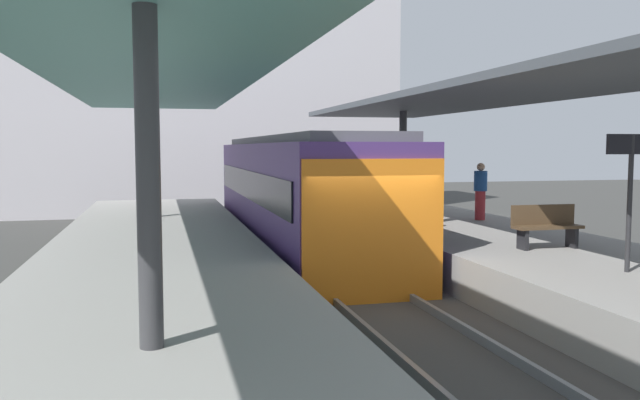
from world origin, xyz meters
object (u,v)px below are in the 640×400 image
platform_sign (631,171)px  passenger_mid_platform (429,190)px  platform_bench (546,225)px  litter_bin (421,212)px  passenger_near_bench (480,191)px  commuter_train (296,193)px

platform_sign → passenger_mid_platform: 7.00m
platform_sign → passenger_mid_platform: size_ratio=1.30×
platform_bench → litter_bin: size_ratio=1.75×
passenger_near_bench → commuter_train: bearing=163.8°
platform_bench → passenger_near_bench: 5.04m
commuter_train → passenger_near_bench: commuter_train is taller
platform_sign → litter_bin: 6.20m
commuter_train → litter_bin: size_ratio=16.87×
commuter_train → platform_sign: (3.58, -8.81, 0.90)m
commuter_train → platform_sign: 9.55m
commuter_train → platform_bench: size_ratio=9.64×
platform_sign → passenger_near_bench: (1.33, 7.38, -0.81)m
commuter_train → passenger_near_bench: (4.90, -1.43, 0.09)m
litter_bin → passenger_near_bench: 2.75m
passenger_near_bench → passenger_mid_platform: (-1.73, -0.43, 0.07)m
commuter_train → passenger_near_bench: bearing=-16.2°
litter_bin → passenger_near_bench: (2.34, 1.39, 0.41)m
litter_bin → passenger_near_bench: bearing=30.6°
litter_bin → platform_bench: bearing=-71.5°
commuter_train → passenger_near_bench: 5.11m
litter_bin → passenger_mid_platform: (0.61, 0.96, 0.48)m
platform_sign → passenger_near_bench: platform_sign is taller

